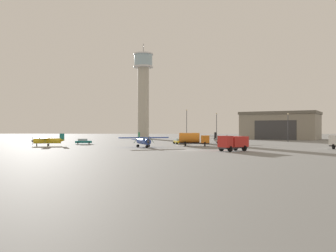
% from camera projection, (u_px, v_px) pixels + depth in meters
% --- Properties ---
extents(ground_plane, '(400.00, 400.00, 0.00)m').
position_uv_depth(ground_plane, '(187.00, 150.00, 64.91)').
color(ground_plane, slate).
extents(control_tower, '(7.90, 7.90, 38.10)m').
position_uv_depth(control_tower, '(143.00, 88.00, 142.27)').
color(control_tower, '#B2AD9E').
rests_on(control_tower, ground_plane).
extents(hangar, '(32.25, 28.45, 10.10)m').
position_uv_depth(hangar, '(281.00, 126.00, 131.94)').
color(hangar, gray).
rests_on(hangar, ground_plane).
extents(airplane_yellow, '(7.47, 9.53, 2.82)m').
position_uv_depth(airplane_yellow, '(48.00, 140.00, 80.37)').
color(airplane_yellow, gold).
rests_on(airplane_yellow, ground_plane).
extents(airplane_silver, '(9.44, 7.71, 3.02)m').
position_uv_depth(airplane_silver, '(222.00, 138.00, 92.88)').
color(airplane_silver, '#B7BABF').
rests_on(airplane_silver, ground_plane).
extents(airplane_blue, '(10.32, 8.20, 3.14)m').
position_uv_depth(airplane_blue, '(143.00, 140.00, 74.66)').
color(airplane_blue, '#2847A8').
rests_on(airplane_blue, ground_plane).
extents(truck_fuel_tanker_orange, '(6.84, 3.29, 2.99)m').
position_uv_depth(truck_fuel_tanker_orange, '(193.00, 139.00, 80.11)').
color(truck_fuel_tanker_orange, '#38383D').
rests_on(truck_fuel_tanker_orange, ground_plane).
extents(truck_box_red, '(5.70, 5.36, 2.71)m').
position_uv_depth(truck_box_red, '(233.00, 142.00, 61.95)').
color(truck_box_red, '#38383D').
rests_on(truck_box_red, ground_plane).
extents(car_yellow, '(3.09, 4.77, 1.37)m').
position_uv_depth(car_yellow, '(179.00, 141.00, 90.55)').
color(car_yellow, gold).
rests_on(car_yellow, ground_plane).
extents(car_teal, '(4.45, 2.99, 1.37)m').
position_uv_depth(car_teal, '(83.00, 141.00, 89.44)').
color(car_teal, teal).
rests_on(car_teal, ground_plane).
extents(light_post_west, '(0.44, 0.44, 8.83)m').
position_uv_depth(light_post_west, '(217.00, 124.00, 109.62)').
color(light_post_west, '#38383D').
rests_on(light_post_west, ground_plane).
extents(light_post_east, '(0.44, 0.44, 8.51)m').
position_uv_depth(light_post_east, '(288.00, 125.00, 104.44)').
color(light_post_east, '#38383D').
rests_on(light_post_east, ground_plane).
extents(light_post_north, '(0.44, 0.44, 10.29)m').
position_uv_depth(light_post_north, '(187.00, 122.00, 116.75)').
color(light_post_north, '#38383D').
rests_on(light_post_north, ground_plane).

